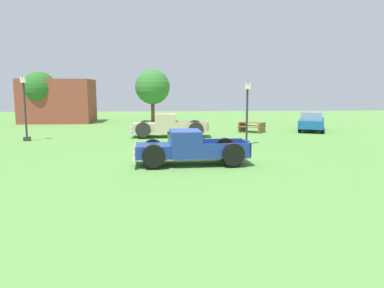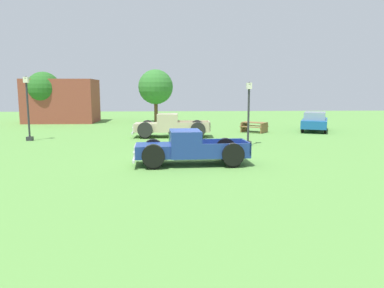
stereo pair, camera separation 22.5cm
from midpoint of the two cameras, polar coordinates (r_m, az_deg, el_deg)
name	(u,v)px [view 1 (the left image)]	position (r m, az deg, el deg)	size (l,w,h in m)	color
ground_plane	(191,160)	(16.80, -0.48, -2.55)	(80.00, 80.00, 0.00)	#5B9342
pickup_truck_foreground	(184,148)	(15.67, -1.70, -0.69)	(4.98, 2.11, 1.50)	navy
pickup_truck_behind_left	(165,126)	(25.11, -4.53, 2.81)	(5.31, 2.21, 1.60)	#C6B793
sedan_distant_a	(312,121)	(30.40, 17.99, 3.44)	(3.50, 4.86, 1.50)	#195699
lamp_post_near	(247,112)	(21.40, 8.29, 4.94)	(0.36, 0.36, 3.69)	#2D2D33
lamp_post_far	(25,107)	(25.35, -24.86, 5.25)	(0.36, 0.36, 4.09)	#2D2D33
picnic_table	(252,126)	(28.40, 9.10, 2.83)	(2.32, 2.25, 0.78)	olive
trash_can	(173,140)	(19.95, -3.35, 0.57)	(0.59, 0.59, 0.95)	#2D6B2D
oak_tree_east	(40,88)	(38.29, -22.85, 8.00)	(3.15, 3.15, 4.97)	brown
oak_tree_west	(152,87)	(37.23, -6.36, 8.84)	(3.48, 3.48, 5.28)	brown
brick_pavilion	(58,101)	(39.02, -20.33, 6.31)	(6.73, 4.45, 4.27)	brown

